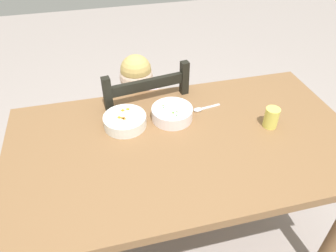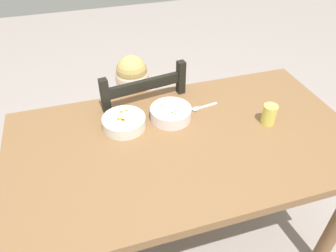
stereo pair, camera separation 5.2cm
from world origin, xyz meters
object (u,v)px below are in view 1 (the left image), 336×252
(child_figure, at_px, (140,112))
(spoon, at_px, (202,109))
(dining_chair, at_px, (142,135))
(bowl_of_peas, at_px, (172,113))
(bowl_of_carrots, at_px, (125,121))
(drinking_cup, at_px, (272,118))
(dining_table, at_px, (184,159))

(child_figure, relative_size, spoon, 6.79)
(child_figure, bearing_deg, dining_chair, 28.70)
(bowl_of_peas, height_order, spoon, bowl_of_peas)
(bowl_of_carrots, bearing_deg, spoon, 5.02)
(bowl_of_peas, xyz_separation_m, spoon, (0.15, 0.03, -0.03))
(dining_chair, relative_size, drinking_cup, 10.44)
(child_figure, xyz_separation_m, spoon, (0.26, -0.26, 0.16))
(dining_table, xyz_separation_m, bowl_of_carrots, (-0.22, 0.16, 0.14))
(drinking_cup, bearing_deg, dining_chair, 137.44)
(child_figure, bearing_deg, bowl_of_carrots, -109.81)
(child_figure, bearing_deg, bowl_of_peas, -70.20)
(child_figure, height_order, bowl_of_peas, child_figure)
(bowl_of_peas, distance_m, spoon, 0.16)
(child_figure, height_order, drinking_cup, child_figure)
(dining_table, distance_m, spoon, 0.26)
(dining_table, distance_m, dining_chair, 0.51)
(bowl_of_peas, distance_m, drinking_cup, 0.43)
(bowl_of_peas, relative_size, drinking_cup, 2.02)
(dining_chair, relative_size, bowl_of_peas, 5.17)
(dining_table, xyz_separation_m, spoon, (0.14, 0.19, 0.11))
(drinking_cup, bearing_deg, bowl_of_peas, 158.30)
(child_figure, relative_size, drinking_cup, 10.37)
(dining_chair, xyz_separation_m, child_figure, (-0.01, -0.00, 0.17))
(dining_chair, xyz_separation_m, spoon, (0.25, -0.27, 0.33))
(dining_table, relative_size, drinking_cup, 16.08)
(dining_chair, relative_size, bowl_of_carrots, 5.10)
(bowl_of_peas, height_order, bowl_of_carrots, bowl_of_peas)
(child_figure, distance_m, bowl_of_peas, 0.36)
(child_figure, height_order, spoon, child_figure)
(dining_table, bearing_deg, child_figure, 104.87)
(dining_table, height_order, child_figure, child_figure)
(child_figure, xyz_separation_m, drinking_cup, (0.50, -0.45, 0.20))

